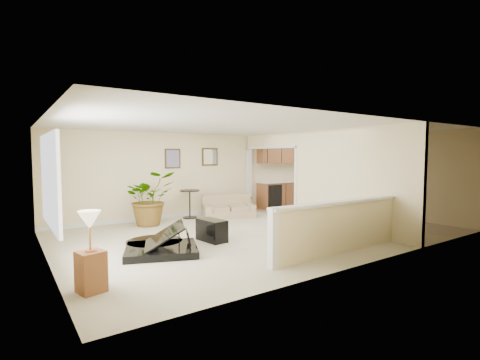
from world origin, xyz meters
TOP-DOWN VIEW (x-y plane):
  - floor at (0.00, 0.00)m, footprint 9.00×9.00m
  - back_wall at (0.00, 3.00)m, footprint 9.00×0.04m
  - front_wall at (0.00, -3.00)m, footprint 9.00×0.04m
  - left_wall at (-4.50, 0.00)m, footprint 0.04×6.00m
  - right_wall at (4.50, 0.00)m, footprint 0.04×6.00m
  - ceiling at (0.00, 0.00)m, footprint 9.00×6.00m
  - kitchen_vinyl at (3.15, 0.00)m, footprint 2.70×6.00m
  - interior_partition at (1.80, 0.25)m, footprint 0.18×5.99m
  - pony_half_wall at (0.08, -2.30)m, footprint 3.42×0.22m
  - left_window at (-4.49, -0.50)m, footprint 0.05×2.15m
  - wall_art_left at (-0.95, 2.97)m, footprint 0.48×0.04m
  - wall_mirror at (0.30, 2.97)m, footprint 0.55×0.04m
  - kitchen_cabinets at (3.19, 2.73)m, footprint 2.36×0.65m
  - piano at (-2.71, -0.33)m, footprint 1.83×1.81m
  - piano_bench at (-1.42, -0.14)m, footprint 0.45×0.74m
  - loveseat at (0.47, 2.21)m, footprint 1.79×1.35m
  - accent_table at (-0.58, 2.62)m, footprint 0.57×0.57m
  - palm_plant at (-1.90, 2.30)m, footprint 1.33×1.16m
  - small_plant at (1.45, 2.53)m, footprint 0.37×0.37m
  - lamp_stand at (-4.15, -1.67)m, footprint 0.39×0.39m

SIDE VIEW (x-z plane):
  - floor at x=0.00m, z-range 0.00..0.00m
  - kitchen_vinyl at x=3.15m, z-range 0.00..0.01m
  - piano_bench at x=-1.42m, z-range 0.00..0.47m
  - small_plant at x=1.45m, z-range -0.04..0.54m
  - loveseat at x=0.47m, z-range -0.10..0.76m
  - lamp_stand at x=-4.15m, z-range -0.08..1.02m
  - piano at x=-2.71m, z-range -0.10..1.13m
  - pony_half_wall at x=0.08m, z-range 0.02..1.02m
  - accent_table at x=-0.58m, z-range 0.12..0.95m
  - palm_plant at x=-1.90m, z-range -0.01..1.42m
  - kitchen_cabinets at x=3.19m, z-range -0.29..2.03m
  - interior_partition at x=1.80m, z-range -0.03..2.47m
  - back_wall at x=0.00m, z-range 0.00..2.50m
  - front_wall at x=0.00m, z-range 0.00..2.50m
  - left_wall at x=-4.50m, z-range 0.00..2.50m
  - right_wall at x=4.50m, z-range 0.00..2.50m
  - left_window at x=-4.49m, z-range 0.73..2.17m
  - wall_art_left at x=-0.95m, z-range 1.46..2.04m
  - wall_mirror at x=0.30m, z-range 1.52..2.08m
  - ceiling at x=0.00m, z-range 2.48..2.52m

